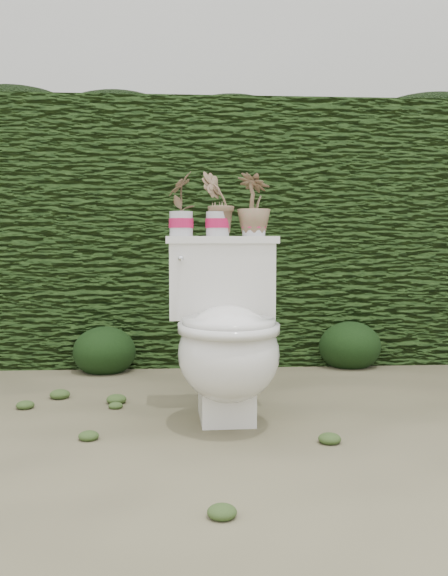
{
  "coord_description": "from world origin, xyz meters",
  "views": [
    {
      "loc": [
        -0.28,
        -2.67,
        0.75
      ],
      "look_at": [
        -0.09,
        0.11,
        0.55
      ],
      "focal_mm": 40.0,
      "sensor_mm": 36.0,
      "label": 1
    }
  ],
  "objects": [
    {
      "name": "liriope_clump_1",
      "position": [
        -0.72,
        1.05,
        0.15
      ],
      "size": [
        0.36,
        0.36,
        0.29
      ],
      "primitive_type": "ellipsoid",
      "color": "#193111",
      "rests_on": "ground"
    },
    {
      "name": "hedge",
      "position": [
        0.0,
        1.6,
        0.8
      ],
      "size": [
        8.0,
        1.0,
        1.6
      ],
      "primitive_type": "cube",
      "color": "#2C4A18",
      "rests_on": "ground"
    },
    {
      "name": "potted_plant_right",
      "position": [
        0.06,
        0.21,
        0.91
      ],
      "size": [
        0.21,
        0.21,
        0.27
      ],
      "primitive_type": "imported",
      "rotation": [
        0.0,
        0.0,
        2.39
      ],
      "color": "#288237",
      "rests_on": "toilet"
    },
    {
      "name": "liriope_clump_2",
      "position": [
        0.74,
        1.11,
        0.15
      ],
      "size": [
        0.38,
        0.38,
        0.3
      ],
      "primitive_type": "ellipsoid",
      "color": "#193111",
      "rests_on": "ground"
    },
    {
      "name": "potted_plant_center",
      "position": [
        -0.11,
        0.21,
        0.91
      ],
      "size": [
        0.18,
        0.16,
        0.27
      ],
      "primitive_type": "imported",
      "rotation": [
        0.0,
        0.0,
        3.41
      ],
      "color": "#288237",
      "rests_on": "toilet"
    },
    {
      "name": "toilet",
      "position": [
        -0.08,
        -0.03,
        0.36
      ],
      "size": [
        0.5,
        0.69,
        0.78
      ],
      "rotation": [
        0.0,
        0.0,
        0.03
      ],
      "color": "silver",
      "rests_on": "ground"
    },
    {
      "name": "house_wall",
      "position": [
        0.6,
        6.0,
        2.0
      ],
      "size": [
        8.0,
        3.5,
        4.0
      ],
      "primitive_type": "cube",
      "color": "silver",
      "rests_on": "ground"
    },
    {
      "name": "potted_plant_left",
      "position": [
        -0.27,
        0.2,
        0.91
      ],
      "size": [
        0.14,
        0.16,
        0.27
      ],
      "primitive_type": "imported",
      "rotation": [
        0.0,
        0.0,
        4.4
      ],
      "color": "#288237",
      "rests_on": "toilet"
    },
    {
      "name": "ground",
      "position": [
        0.0,
        0.0,
        0.0
      ],
      "size": [
        60.0,
        60.0,
        0.0
      ],
      "primitive_type": "plane",
      "color": "#857D5B",
      "rests_on": "ground"
    }
  ]
}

